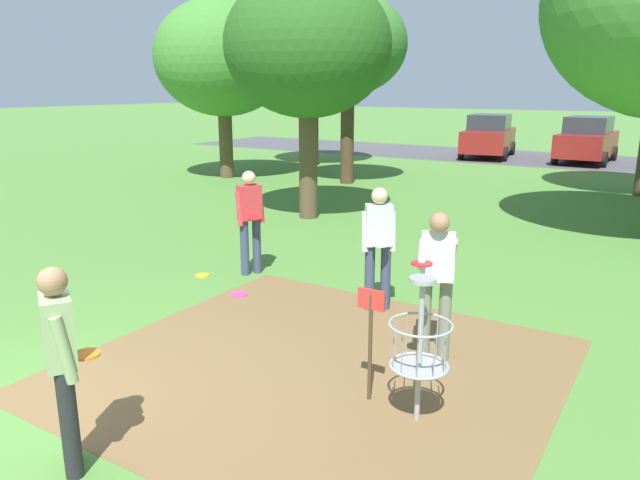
{
  "coord_description": "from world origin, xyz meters",
  "views": [
    {
      "loc": [
        5.02,
        -2.64,
        3.01
      ],
      "look_at": [
        0.89,
        3.97,
        1.0
      ],
      "focal_mm": 33.49,
      "sensor_mm": 36.0,
      "label": 1
    }
  ],
  "objects_px": {
    "frisbee_far_left": "(202,275)",
    "player_waiting_right": "(437,276)",
    "tree_far_center": "(223,58)",
    "parked_car_center_left": "(587,140)",
    "frisbee_by_tee": "(239,295)",
    "tree_mid_right": "(348,45)",
    "tree_mid_center": "(308,47)",
    "player_waiting_left": "(378,242)",
    "parked_car_leftmost": "(489,136)",
    "disc_golf_basket": "(414,343)",
    "player_throwing": "(250,216)",
    "tree_far_left": "(312,42)",
    "player_foreground_watching": "(62,359)"
  },
  "relations": [
    {
      "from": "parked_car_leftmost",
      "to": "frisbee_far_left",
      "type": "bearing_deg",
      "value": -86.68
    },
    {
      "from": "tree_mid_center",
      "to": "tree_mid_right",
      "type": "xyz_separation_m",
      "value": [
        -1.79,
        5.01,
        0.37
      ]
    },
    {
      "from": "disc_golf_basket",
      "to": "player_waiting_left",
      "type": "distance_m",
      "value": 2.83
    },
    {
      "from": "frisbee_by_tee",
      "to": "tree_mid_right",
      "type": "distance_m",
      "value": 11.63
    },
    {
      "from": "tree_far_center",
      "to": "parked_car_center_left",
      "type": "bearing_deg",
      "value": 48.48
    },
    {
      "from": "player_waiting_right",
      "to": "tree_far_left",
      "type": "relative_size",
      "value": 0.26
    },
    {
      "from": "player_waiting_left",
      "to": "tree_mid_center",
      "type": "distance_m",
      "value": 6.74
    },
    {
      "from": "tree_far_left",
      "to": "tree_far_center",
      "type": "distance_m",
      "value": 4.5
    },
    {
      "from": "frisbee_far_left",
      "to": "tree_far_center",
      "type": "height_order",
      "value": "tree_far_center"
    },
    {
      "from": "disc_golf_basket",
      "to": "player_throwing",
      "type": "bearing_deg",
      "value": 146.15
    },
    {
      "from": "player_waiting_left",
      "to": "frisbee_far_left",
      "type": "height_order",
      "value": "player_waiting_left"
    },
    {
      "from": "player_foreground_watching",
      "to": "player_waiting_right",
      "type": "xyz_separation_m",
      "value": [
        1.71,
        3.45,
        0.02
      ]
    },
    {
      "from": "parked_car_leftmost",
      "to": "parked_car_center_left",
      "type": "height_order",
      "value": "same"
    },
    {
      "from": "player_waiting_left",
      "to": "parked_car_leftmost",
      "type": "distance_m",
      "value": 19.61
    },
    {
      "from": "frisbee_far_left",
      "to": "tree_mid_center",
      "type": "height_order",
      "value": "tree_mid_center"
    },
    {
      "from": "player_throwing",
      "to": "tree_mid_center",
      "type": "relative_size",
      "value": 0.31
    },
    {
      "from": "frisbee_by_tee",
      "to": "tree_far_left",
      "type": "height_order",
      "value": "tree_far_left"
    },
    {
      "from": "player_waiting_right",
      "to": "tree_mid_center",
      "type": "relative_size",
      "value": 0.31
    },
    {
      "from": "tree_mid_right",
      "to": "parked_car_leftmost",
      "type": "relative_size",
      "value": 1.31
    },
    {
      "from": "tree_far_center",
      "to": "tree_far_left",
      "type": "bearing_deg",
      "value": 81.46
    },
    {
      "from": "player_waiting_right",
      "to": "tree_mid_right",
      "type": "height_order",
      "value": "tree_mid_right"
    },
    {
      "from": "player_throwing",
      "to": "parked_car_leftmost",
      "type": "bearing_deg",
      "value": 95.24
    },
    {
      "from": "frisbee_by_tee",
      "to": "player_waiting_left",
      "type": "bearing_deg",
      "value": 16.48
    },
    {
      "from": "tree_far_left",
      "to": "parked_car_leftmost",
      "type": "relative_size",
      "value": 1.48
    },
    {
      "from": "player_throwing",
      "to": "player_waiting_right",
      "type": "xyz_separation_m",
      "value": [
        3.74,
        -1.42,
        0.02
      ]
    },
    {
      "from": "tree_mid_right",
      "to": "parked_car_leftmost",
      "type": "bearing_deg",
      "value": 80.25
    },
    {
      "from": "tree_mid_center",
      "to": "tree_far_center",
      "type": "bearing_deg",
      "value": 146.24
    },
    {
      "from": "frisbee_by_tee",
      "to": "tree_mid_center",
      "type": "height_order",
      "value": "tree_mid_center"
    },
    {
      "from": "frisbee_far_left",
      "to": "player_waiting_right",
      "type": "bearing_deg",
      "value": -11.54
    },
    {
      "from": "frisbee_by_tee",
      "to": "tree_far_left",
      "type": "bearing_deg",
      "value": 118.54
    },
    {
      "from": "player_waiting_right",
      "to": "tree_far_left",
      "type": "bearing_deg",
      "value": 127.16
    },
    {
      "from": "parked_car_center_left",
      "to": "frisbee_by_tee",
      "type": "bearing_deg",
      "value": -94.92
    },
    {
      "from": "parked_car_center_left",
      "to": "player_waiting_left",
      "type": "bearing_deg",
      "value": -89.2
    },
    {
      "from": "frisbee_far_left",
      "to": "tree_mid_right",
      "type": "bearing_deg",
      "value": 105.95
    },
    {
      "from": "player_foreground_watching",
      "to": "player_waiting_right",
      "type": "distance_m",
      "value": 3.86
    },
    {
      "from": "frisbee_by_tee",
      "to": "tree_mid_right",
      "type": "relative_size",
      "value": 0.04
    },
    {
      "from": "player_throwing",
      "to": "frisbee_by_tee",
      "type": "height_order",
      "value": "player_throwing"
    },
    {
      "from": "frisbee_by_tee",
      "to": "tree_mid_center",
      "type": "distance_m",
      "value": 6.73
    },
    {
      "from": "player_waiting_left",
      "to": "parked_car_center_left",
      "type": "distance_m",
      "value": 19.38
    },
    {
      "from": "player_foreground_watching",
      "to": "frisbee_by_tee",
      "type": "xyz_separation_m",
      "value": [
        -1.53,
        3.93,
        -0.96
      ]
    },
    {
      "from": "player_throwing",
      "to": "parked_car_leftmost",
      "type": "relative_size",
      "value": 0.39
    },
    {
      "from": "player_throwing",
      "to": "frisbee_by_tee",
      "type": "relative_size",
      "value": 6.77
    },
    {
      "from": "tree_mid_center",
      "to": "tree_mid_right",
      "type": "height_order",
      "value": "tree_mid_right"
    },
    {
      "from": "tree_far_center",
      "to": "parked_car_center_left",
      "type": "relative_size",
      "value": 1.37
    },
    {
      "from": "frisbee_by_tee",
      "to": "tree_mid_right",
      "type": "bearing_deg",
      "value": 111.0
    },
    {
      "from": "frisbee_by_tee",
      "to": "parked_car_leftmost",
      "type": "distance_m",
      "value": 19.88
    },
    {
      "from": "player_waiting_left",
      "to": "parked_car_center_left",
      "type": "bearing_deg",
      "value": 90.8
    },
    {
      "from": "player_throwing",
      "to": "player_waiting_left",
      "type": "xyz_separation_m",
      "value": [
        2.5,
        -0.35,
        0.0
      ]
    },
    {
      "from": "player_waiting_left",
      "to": "tree_mid_right",
      "type": "relative_size",
      "value": 0.3
    },
    {
      "from": "frisbee_far_left",
      "to": "tree_mid_right",
      "type": "distance_m",
      "value": 10.94
    }
  ]
}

